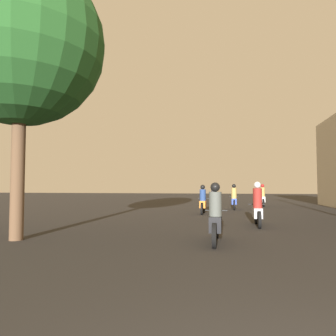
# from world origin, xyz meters

# --- Properties ---
(motorcycle_black) EXTENTS (0.60, 2.07, 1.54)m
(motorcycle_black) POSITION_xyz_m (-1.08, 6.72, 0.61)
(motorcycle_black) COLOR black
(motorcycle_black) RESTS_ON ground_plane
(motorcycle_silver) EXTENTS (0.60, 2.01, 1.60)m
(motorcycle_silver) POSITION_xyz_m (0.27, 10.49, 0.64)
(motorcycle_silver) COLOR black
(motorcycle_silver) RESTS_ON ground_plane
(motorcycle_orange) EXTENTS (0.60, 1.93, 1.51)m
(motorcycle_orange) POSITION_xyz_m (-2.09, 15.36, 0.61)
(motorcycle_orange) COLOR black
(motorcycle_orange) RESTS_ON ground_plane
(motorcycle_blue) EXTENTS (0.60, 1.89, 1.56)m
(motorcycle_blue) POSITION_xyz_m (-0.46, 18.89, 0.63)
(motorcycle_blue) COLOR black
(motorcycle_blue) RESTS_ON ground_plane
(motorcycle_white) EXTENTS (0.60, 1.86, 1.57)m
(motorcycle_white) POSITION_xyz_m (1.59, 22.50, 0.63)
(motorcycle_white) COLOR black
(motorcycle_white) RESTS_ON ground_plane
(motorcycle_yellow) EXTENTS (0.60, 2.05, 1.51)m
(motorcycle_yellow) POSITION_xyz_m (-2.08, 25.78, 0.60)
(motorcycle_yellow) COLOR black
(motorcycle_yellow) RESTS_ON ground_plane
(street_tree) EXTENTS (4.58, 4.58, 7.69)m
(street_tree) POSITION_xyz_m (-6.35, 6.17, 5.38)
(street_tree) COLOR brown
(street_tree) RESTS_ON ground_plane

